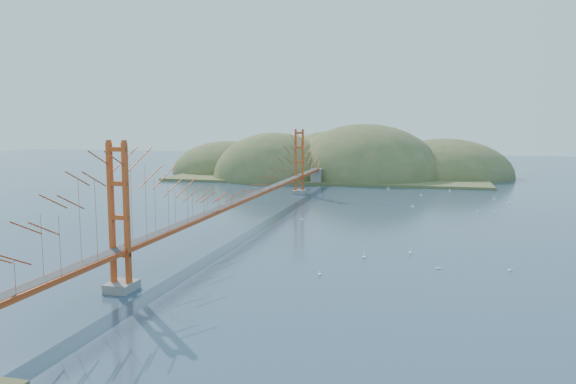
% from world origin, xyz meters
% --- Properties ---
extents(ground, '(320.00, 320.00, 0.00)m').
position_xyz_m(ground, '(0.00, 0.00, 0.00)').
color(ground, '#304661').
rests_on(ground, ground).
extents(bridge, '(2.20, 94.40, 12.00)m').
position_xyz_m(bridge, '(0.00, 0.18, 7.01)').
color(bridge, gray).
rests_on(bridge, ground).
extents(far_headlands, '(84.00, 58.00, 25.00)m').
position_xyz_m(far_headlands, '(2.21, 68.52, 0.00)').
color(far_headlands, olive).
rests_on(far_headlands, ground).
extents(sailboat_4, '(0.56, 0.56, 0.60)m').
position_xyz_m(sailboat_4, '(31.97, 16.61, 0.14)').
color(sailboat_4, white).
rests_on(sailboat_4, ground).
extents(sailboat_7, '(0.53, 0.49, 0.60)m').
position_xyz_m(sailboat_7, '(21.45, 33.13, 0.14)').
color(sailboat_7, white).
rests_on(sailboat_7, ground).
extents(sailboat_0, '(0.50, 0.60, 0.70)m').
position_xyz_m(sailboat_0, '(21.24, -11.70, 0.15)').
color(sailboat_0, white).
rests_on(sailboat_0, ground).
extents(sailboat_16, '(0.65, 0.63, 0.73)m').
position_xyz_m(sailboat_16, '(20.43, 19.36, 0.16)').
color(sailboat_16, white).
rests_on(sailboat_16, ground).
extents(sailboat_14, '(0.55, 0.59, 0.66)m').
position_xyz_m(sailboat_14, '(16.98, -14.74, 0.15)').
color(sailboat_14, white).
rests_on(sailboat_14, ground).
extents(sailboat_17, '(0.62, 0.52, 0.71)m').
position_xyz_m(sailboat_17, '(33.36, 31.00, 0.16)').
color(sailboat_17, white).
rests_on(sailboat_17, ground).
extents(sailboat_1, '(0.53, 0.53, 0.55)m').
position_xyz_m(sailboat_1, '(29.72, 16.90, 0.13)').
color(sailboat_1, white).
rests_on(sailboat_1, ground).
extents(sailboat_8, '(0.52, 0.51, 0.59)m').
position_xyz_m(sailboat_8, '(35.12, 26.40, 0.14)').
color(sailboat_8, white).
rests_on(sailboat_8, ground).
extents(sailboat_15, '(0.52, 0.52, 0.56)m').
position_xyz_m(sailboat_15, '(26.48, 41.10, 0.13)').
color(sailboat_15, white).
rests_on(sailboat_15, ground).
extents(sailboat_10, '(0.42, 0.52, 0.61)m').
position_xyz_m(sailboat_10, '(14.01, -21.70, 0.14)').
color(sailboat_10, white).
rests_on(sailboat_10, ground).
extents(sailboat_2, '(0.50, 0.41, 0.58)m').
position_xyz_m(sailboat_2, '(23.90, -17.22, 0.14)').
color(sailboat_2, white).
rests_on(sailboat_2, ground).
extents(sailboat_6, '(0.53, 0.53, 0.57)m').
position_xyz_m(sailboat_6, '(30.00, -16.17, 0.14)').
color(sailboat_6, white).
rests_on(sailboat_6, ground).
extents(sailboat_3, '(0.60, 0.56, 0.68)m').
position_xyz_m(sailboat_3, '(6.44, 4.23, 0.15)').
color(sailboat_3, white).
rests_on(sailboat_3, ground).
extents(sailboat_12, '(0.61, 0.60, 0.69)m').
position_xyz_m(sailboat_12, '(14.99, 42.00, 0.15)').
color(sailboat_12, white).
rests_on(sailboat_12, ground).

